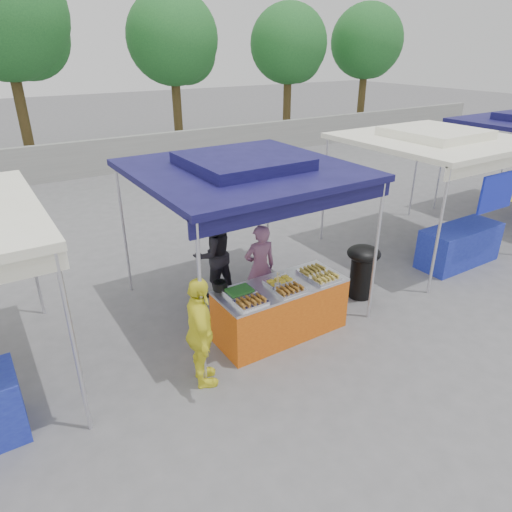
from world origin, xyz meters
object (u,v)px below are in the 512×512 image
wok_burner (362,267)px  helper_man (213,254)px  vendor_table (281,310)px  cooking_pot (220,286)px  vendor_woman (260,268)px  customer_person (200,333)px

wok_burner → helper_man: size_ratio=0.62×
vendor_table → wok_burner: wok_burner is taller
cooking_pot → vendor_woman: (0.99, 0.46, -0.16)m
helper_man → vendor_table: bearing=92.4°
vendor_table → cooking_pot: 1.03m
vendor_table → wok_burner: size_ratio=2.05×
customer_person → vendor_woman: bearing=-37.1°
wok_burner → customer_person: bearing=174.7°
vendor_woman → customer_person: size_ratio=0.97×
wok_burner → vendor_woman: 1.83m
customer_person → wok_burner: bearing=-63.4°
vendor_table → cooking_pot: cooking_pot is taller
vendor_woman → helper_man: size_ratio=0.95×
helper_man → customer_person: helper_man is taller
vendor_woman → customer_person: customer_person is taller
wok_burner → helper_man: bearing=130.8°
cooking_pot → vendor_woman: vendor_woman is taller
wok_burner → helper_man: helper_man is taller
vendor_table → customer_person: (-1.52, -0.38, 0.35)m
helper_man → cooking_pot: bearing=59.7°
cooking_pot → wok_burner: (2.69, -0.19, -0.34)m
vendor_table → wok_burner: bearing=5.5°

